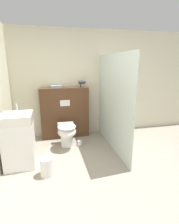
{
  "coord_description": "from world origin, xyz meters",
  "views": [
    {
      "loc": [
        -0.81,
        -2.06,
        1.7
      ],
      "look_at": [
        -0.02,
        1.26,
        0.77
      ],
      "focal_mm": 28.0,
      "sensor_mm": 36.0,
      "label": 1
    }
  ],
  "objects_px": {
    "hair_drier": "(82,83)",
    "waste_bin": "(47,167)",
    "toilet": "(67,133)",
    "sink_vanity": "(19,140)"
  },
  "relations": [
    {
      "from": "hair_drier",
      "to": "waste_bin",
      "type": "xyz_separation_m",
      "value": [
        -0.87,
        -1.49,
        -1.15
      ]
    },
    {
      "from": "toilet",
      "to": "hair_drier",
      "type": "xyz_separation_m",
      "value": [
        0.45,
        0.56,
        0.99
      ]
    },
    {
      "from": "toilet",
      "to": "waste_bin",
      "type": "xyz_separation_m",
      "value": [
        -0.42,
        -0.93,
        -0.16
      ]
    },
    {
      "from": "toilet",
      "to": "sink_vanity",
      "type": "distance_m",
      "value": 1.02
    },
    {
      "from": "toilet",
      "to": "sink_vanity",
      "type": "bearing_deg",
      "value": -148.64
    },
    {
      "from": "sink_vanity",
      "to": "waste_bin",
      "type": "height_order",
      "value": "sink_vanity"
    },
    {
      "from": "hair_drier",
      "to": "waste_bin",
      "type": "height_order",
      "value": "hair_drier"
    },
    {
      "from": "toilet",
      "to": "hair_drier",
      "type": "distance_m",
      "value": 1.22
    },
    {
      "from": "sink_vanity",
      "to": "waste_bin",
      "type": "relative_size",
      "value": 3.56
    },
    {
      "from": "waste_bin",
      "to": "hair_drier",
      "type": "bearing_deg",
      "value": 59.76
    }
  ]
}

